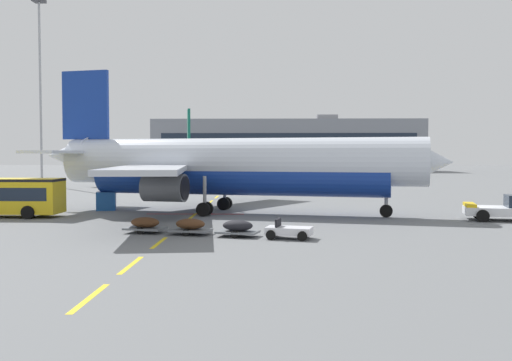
# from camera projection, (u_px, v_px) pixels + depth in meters

# --- Properties ---
(ground) EXTENTS (400.00, 400.00, 0.00)m
(ground) POSITION_uv_depth(u_px,v_px,m) (411.00, 198.00, 63.49)
(ground) COLOR slate
(apron_paint_markings) EXTENTS (8.00, 96.32, 0.01)m
(apron_paint_markings) POSITION_uv_depth(u_px,v_px,m) (214.00, 199.00, 61.74)
(apron_paint_markings) COLOR yellow
(apron_paint_markings) RESTS_ON ground
(airliner_foreground) EXTENTS (34.54, 33.74, 12.20)m
(airliner_foreground) POSITION_uv_depth(u_px,v_px,m) (231.00, 166.00, 46.57)
(airliner_foreground) COLOR silver
(airliner_foreground) RESTS_ON ground
(pushback_tug) EXTENTS (6.45, 4.12, 2.08)m
(pushback_tug) POSITION_uv_depth(u_px,v_px,m) (511.00, 208.00, 41.38)
(pushback_tug) COLOR silver
(pushback_tug) RESTS_ON ground
(airliner_mid_left) EXTENTS (30.83, 31.39, 11.03)m
(airliner_mid_left) POSITION_uv_depth(u_px,v_px,m) (187.00, 163.00, 89.78)
(airliner_mid_left) COLOR white
(airliner_mid_left) RESTS_ON ground
(baggage_train) EXTENTS (11.61, 4.27, 1.14)m
(baggage_train) POSITION_uv_depth(u_px,v_px,m) (214.00, 227.00, 33.73)
(baggage_train) COLOR silver
(baggage_train) RESTS_ON ground
(uld_cargo_container) EXTENTS (1.89, 1.86, 1.60)m
(uld_cargo_container) POSITION_uv_depth(u_px,v_px,m) (106.00, 201.00, 49.31)
(uld_cargo_container) COLOR #194C9E
(uld_cargo_container) RESTS_ON ground
(apron_light_mast_near) EXTENTS (1.80, 1.80, 29.49)m
(apron_light_mast_near) POSITION_uv_depth(u_px,v_px,m) (40.00, 72.00, 89.88)
(apron_light_mast_near) COLOR slate
(apron_light_mast_near) RESTS_ON ground
(terminal_satellite) EXTENTS (77.93, 18.70, 16.55)m
(terminal_satellite) POSITION_uv_depth(u_px,v_px,m) (287.00, 146.00, 167.64)
(terminal_satellite) COLOR gray
(terminal_satellite) RESTS_ON ground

